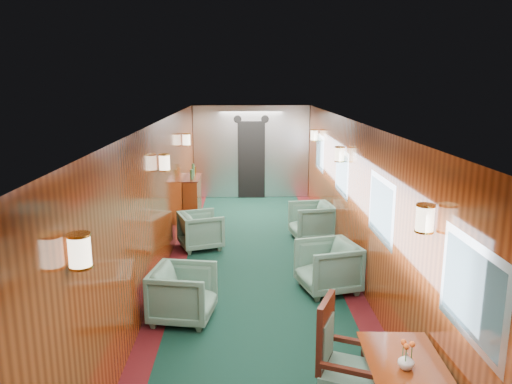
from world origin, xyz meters
TOP-DOWN VIEW (x-y plane):
  - room at (0.00, 0.00)m, footprint 12.00×12.10m
  - bulkhead at (0.00, 5.91)m, footprint 2.98×0.17m
  - windows_right at (1.49, 0.25)m, footprint 0.02×8.60m
  - wall_sconces at (0.00, 0.57)m, footprint 2.97×7.97m
  - dining_table at (1.14, -3.14)m, footprint 0.68×0.94m
  - side_chair at (0.62, -2.99)m, footprint 0.66×0.67m
  - credenza at (-1.34, 3.83)m, footprint 0.33×1.05m
  - flower_vase at (1.11, -3.29)m, footprint 0.16×0.16m
  - armchair_left_near at (-0.99, -1.01)m, footprint 0.88×0.87m
  - armchair_left_far at (-1.00, 1.80)m, footprint 0.93×0.92m
  - armchair_right_near at (1.00, -0.15)m, footprint 0.97×0.96m
  - armchair_right_far at (1.10, 2.29)m, footprint 0.89×0.87m

SIDE VIEW (x-z plane):
  - armchair_left_far at x=-1.00m, z-range 0.00..0.67m
  - armchair_left_near at x=-0.99m, z-range 0.00..0.70m
  - armchair_right_far at x=1.10m, z-range 0.00..0.71m
  - armchair_right_near at x=1.00m, z-range 0.00..0.73m
  - credenza at x=-1.34m, z-range -0.13..1.09m
  - dining_table at x=1.14m, z-range 0.23..0.92m
  - side_chair at x=0.62m, z-range 0.05..1.19m
  - flower_vase at x=1.11m, z-range 0.68..0.83m
  - bulkhead at x=0.00m, z-range -0.01..2.38m
  - windows_right at x=1.49m, z-range 1.05..1.85m
  - room at x=0.00m, z-range 0.43..2.83m
  - wall_sconces at x=0.00m, z-range 1.66..1.91m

